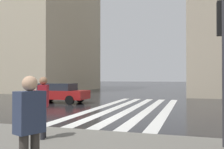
{
  "coord_description": "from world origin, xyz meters",
  "views": [
    {
      "loc": [
        -10.37,
        -4.27,
        1.8
      ],
      "look_at": [
        2.97,
        -0.03,
        1.99
      ],
      "focal_mm": 39.89,
      "sensor_mm": 36.0,
      "label": 1
    }
  ],
  "objects_px": {
    "traffic_signal_post": "(224,41)",
    "pedestrian_approaching_kerb": "(43,102)",
    "pedestrian_by_billboard": "(30,124)",
    "car_red": "(59,92)"
  },
  "relations": [
    {
      "from": "pedestrian_approaching_kerb",
      "to": "car_red",
      "type": "bearing_deg",
      "value": 27.59
    },
    {
      "from": "pedestrian_approaching_kerb",
      "to": "pedestrian_by_billboard",
      "type": "relative_size",
      "value": 1.0
    },
    {
      "from": "pedestrian_approaching_kerb",
      "to": "pedestrian_by_billboard",
      "type": "bearing_deg",
      "value": -150.23
    },
    {
      "from": "traffic_signal_post",
      "to": "car_red",
      "type": "relative_size",
      "value": 0.87
    },
    {
      "from": "traffic_signal_post",
      "to": "pedestrian_by_billboard",
      "type": "distance_m",
      "value": 4.9
    },
    {
      "from": "traffic_signal_post",
      "to": "pedestrian_approaching_kerb",
      "type": "distance_m",
      "value": 4.92
    },
    {
      "from": "car_red",
      "to": "pedestrian_by_billboard",
      "type": "height_order",
      "value": "pedestrian_by_billboard"
    },
    {
      "from": "pedestrian_by_billboard",
      "to": "pedestrian_approaching_kerb",
      "type": "bearing_deg",
      "value": 29.77
    },
    {
      "from": "car_red",
      "to": "pedestrian_approaching_kerb",
      "type": "bearing_deg",
      "value": -152.41
    },
    {
      "from": "car_red",
      "to": "pedestrian_by_billboard",
      "type": "xyz_separation_m",
      "value": [
        -12.83,
        -6.85,
        0.38
      ]
    }
  ]
}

